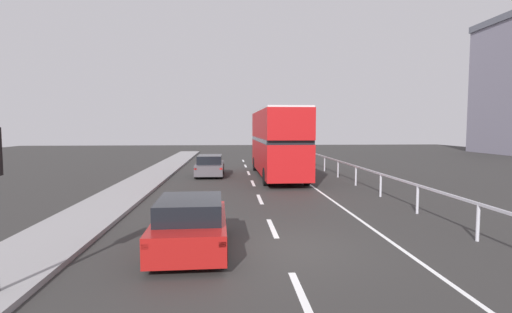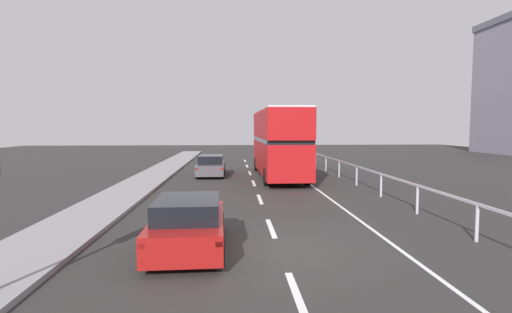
% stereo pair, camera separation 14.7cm
% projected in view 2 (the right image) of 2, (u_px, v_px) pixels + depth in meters
% --- Properties ---
extents(ground_plane, '(75.74, 120.00, 0.10)m').
position_uv_depth(ground_plane, '(279.00, 250.00, 10.27)').
color(ground_plane, '#2C2B29').
extents(near_sidewalk_kerb, '(2.38, 80.00, 0.14)m').
position_uv_depth(near_sidewalk_kerb, '(32.00, 250.00, 9.86)').
color(near_sidewalk_kerb, gray).
rests_on(near_sidewalk_kerb, ground).
extents(lane_paint_markings, '(3.32, 46.00, 0.01)m').
position_uv_depth(lane_paint_markings, '(299.00, 194.00, 18.60)').
color(lane_paint_markings, silver).
rests_on(lane_paint_markings, ground).
extents(bridge_side_railing, '(0.10, 42.00, 1.11)m').
position_uv_depth(bridge_side_railing, '(368.00, 173.00, 19.50)').
color(bridge_side_railing, '#B7B5C0').
rests_on(bridge_side_railing, ground).
extents(double_decker_bus_red, '(2.67, 10.53, 4.36)m').
position_uv_depth(double_decker_bus_red, '(279.00, 141.00, 24.80)').
color(double_decker_bus_red, '#B41315').
rests_on(double_decker_bus_red, ground).
extents(hatchback_car_near, '(1.96, 4.06, 1.39)m').
position_uv_depth(hatchback_car_near, '(188.00, 224.00, 10.13)').
color(hatchback_car_near, maroon).
rests_on(hatchback_car_near, ground).
extents(sedan_car_ahead, '(1.82, 4.34, 1.38)m').
position_uv_depth(sedan_car_ahead, '(211.00, 166.00, 25.64)').
color(sedan_car_ahead, '#4D494E').
rests_on(sedan_car_ahead, ground).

